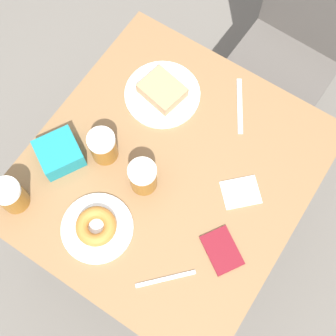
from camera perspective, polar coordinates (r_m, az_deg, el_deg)
name	(u,v)px	position (r m, az deg, el deg)	size (l,w,h in m)	color
ground_plane	(168,224)	(2.13, 0.00, -6.81)	(8.00, 8.00, 0.00)	#666059
table	(168,177)	(1.52, 0.00, -1.08)	(0.84, 0.90, 0.71)	olive
chair	(295,44)	(1.98, 15.17, 14.40)	(0.41, 0.41, 0.85)	#514C47
plate_with_cake	(162,92)	(1.55, -0.70, 9.22)	(0.25, 0.25, 0.05)	white
plate_with_donut	(97,227)	(1.40, -8.70, -7.13)	(0.22, 0.22, 0.05)	white
beer_mug_left	(143,177)	(1.39, -3.07, -1.09)	(0.08, 0.08, 0.11)	#8C5619
beer_mug_center	(103,146)	(1.44, -7.92, 2.63)	(0.08, 0.08, 0.11)	#8C5619
beer_mug_right	(11,196)	(1.45, -18.62, -3.21)	(0.08, 0.08, 0.11)	#8C5619
napkin_folded	(241,192)	(1.45, 8.85, -2.95)	(0.14, 0.14, 0.00)	white
fork	(166,279)	(1.38, -0.28, -13.37)	(0.13, 0.14, 0.00)	silver
knife	(240,106)	(1.57, 8.74, 7.50)	(0.12, 0.18, 0.00)	silver
passport_near_edge	(222,250)	(1.40, 6.59, -9.95)	(0.15, 0.14, 0.01)	maroon
blue_pouch	(59,153)	(1.48, -13.13, 1.74)	(0.17, 0.17, 0.07)	teal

